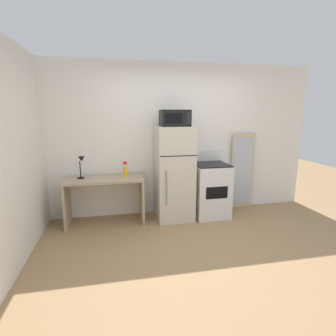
% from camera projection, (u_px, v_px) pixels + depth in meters
% --- Properties ---
extents(ground_plane, '(12.00, 12.00, 0.00)m').
position_uv_depth(ground_plane, '(204.00, 258.00, 3.28)').
color(ground_plane, '#9E7A51').
extents(wall_back_white, '(5.00, 0.10, 2.60)m').
position_uv_depth(wall_back_white, '(174.00, 140.00, 4.64)').
color(wall_back_white, white).
rests_on(wall_back_white, ground).
extents(desk, '(1.23, 0.53, 0.75)m').
position_uv_depth(desk, '(105.00, 191.00, 4.24)').
color(desk, tan).
rests_on(desk, ground).
extents(desk_lamp, '(0.14, 0.12, 0.35)m').
position_uv_depth(desk_lamp, '(81.00, 164.00, 4.10)').
color(desk_lamp, black).
rests_on(desk_lamp, desk).
extents(spray_bottle, '(0.06, 0.06, 0.25)m').
position_uv_depth(spray_bottle, '(125.00, 171.00, 4.26)').
color(spray_bottle, yellow).
rests_on(spray_bottle, desk).
extents(refrigerator, '(0.60, 0.61, 1.56)m').
position_uv_depth(refrigerator, '(174.00, 173.00, 4.38)').
color(refrigerator, beige).
rests_on(refrigerator, ground).
extents(microwave, '(0.46, 0.35, 0.26)m').
position_uv_depth(microwave, '(175.00, 118.00, 4.17)').
color(microwave, black).
rests_on(microwave, refrigerator).
extents(oven_range, '(0.58, 0.61, 1.10)m').
position_uv_depth(oven_range, '(210.00, 189.00, 4.57)').
color(oven_range, white).
rests_on(oven_range, ground).
extents(leaning_mirror, '(0.44, 0.03, 1.40)m').
position_uv_depth(leaning_mirror, '(242.00, 171.00, 4.91)').
color(leaning_mirror, '#C6B793').
rests_on(leaning_mirror, ground).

